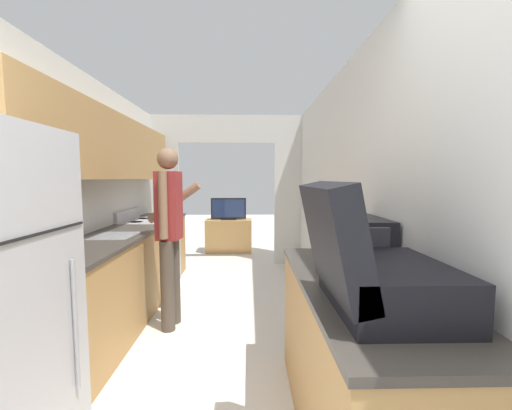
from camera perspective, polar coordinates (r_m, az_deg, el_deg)
The scene contains 12 objects.
wall_left at distance 3.14m, azimuth -31.42°, elevation 4.23°, with size 0.38×7.09×2.50m.
wall_right at distance 2.49m, azimuth 20.23°, elevation -0.14°, with size 0.06×7.09×2.50m.
wall_far_with_doorway at distance 5.30m, azimuth -5.30°, elevation 4.63°, with size 2.90×0.06×2.50m.
counter_left at distance 3.51m, azimuth -23.81°, elevation -12.10°, with size 0.62×3.26×0.91m.
counter_right at distance 1.99m, azimuth 17.85°, elevation -25.62°, with size 0.62×1.60×0.91m.
range_oven at distance 4.45m, azimuth -18.57°, elevation -8.32°, with size 0.66×0.78×1.05m.
person at distance 3.15m, azimuth -15.48°, elevation -4.70°, with size 0.56×0.40×1.74m.
suitcase at distance 1.42m, azimuth 19.84°, elevation -10.80°, with size 0.56×0.60×0.53m.
microwave at distance 2.15m, azimuth 17.11°, elevation -6.09°, with size 0.39×0.49×0.29m.
tv_cabinet at distance 6.28m, azimuth -4.96°, elevation -5.55°, with size 0.90×0.42×0.65m.
television at distance 6.17m, azimuth -5.02°, elevation -0.75°, with size 0.69×0.16×0.43m.
knife at distance 4.92m, azimuth -17.02°, elevation -1.68°, with size 0.14×0.29×0.02m.
Camera 1 is at (0.36, -0.56, 1.45)m, focal length 22.00 mm.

